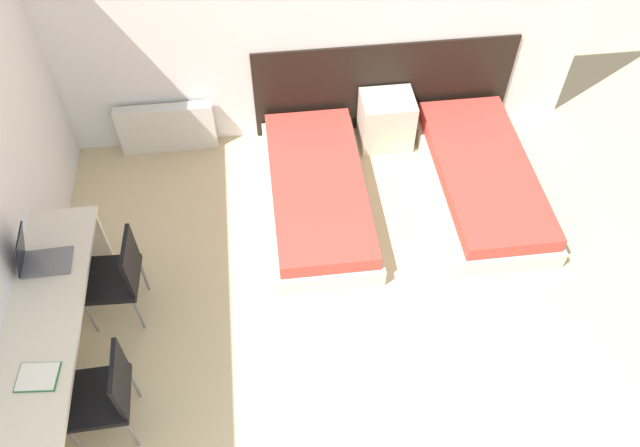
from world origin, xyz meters
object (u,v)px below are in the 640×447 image
at_px(bed_near_door, 482,178).
at_px(chair_near_notebook, 105,393).
at_px(nightstand, 386,121).
at_px(chair_near_laptop, 117,275).
at_px(laptop, 38,258).
at_px(bed_near_window, 318,192).

xyz_separation_m(bed_near_door, chair_near_notebook, (-3.24, -1.94, 0.33)).
distance_m(nightstand, chair_near_laptop, 3.02).
height_order(bed_near_door, chair_near_laptop, chair_near_laptop).
bearing_deg(bed_near_door, chair_near_notebook, -149.14).
height_order(bed_near_door, laptop, laptop).
height_order(nightstand, chair_near_laptop, chair_near_laptop).
height_order(bed_near_window, bed_near_door, same).
bearing_deg(nightstand, bed_near_door, -44.85).
bearing_deg(chair_near_laptop, bed_near_door, 19.01).
xyz_separation_m(chair_near_notebook, laptop, (-0.49, 0.97, 0.30)).
height_order(chair_near_laptop, chair_near_notebook, same).
bearing_deg(nightstand, bed_near_window, -135.15).
relative_size(chair_near_laptop, laptop, 2.37).
xyz_separation_m(nightstand, chair_near_notebook, (-2.46, -2.72, 0.22)).
xyz_separation_m(nightstand, chair_near_laptop, (-2.46, -1.75, 0.22)).
bearing_deg(laptop, bed_near_door, 12.75).
distance_m(bed_near_door, nightstand, 1.12).
bearing_deg(chair_near_laptop, bed_near_window, 32.49).
xyz_separation_m(nightstand, laptop, (-2.95, -1.75, 0.52)).
height_order(bed_near_window, nightstand, nightstand).
relative_size(nightstand, chair_near_notebook, 0.64).
distance_m(chair_near_notebook, laptop, 1.13).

